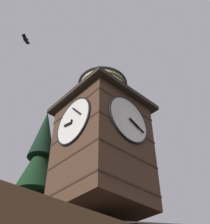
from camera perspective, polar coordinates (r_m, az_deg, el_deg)
The scene contains 3 objects.
clock_tower at distance 15.59m, azimuth -0.53°, elevation -4.49°, with size 4.47×4.47×9.52m.
flying_bird_high at distance 26.01m, azimuth 3.23°, elevation 3.43°, with size 0.29×0.72×0.14m.
flying_bird_low at distance 18.64m, azimuth -14.99°, elevation 13.31°, with size 0.72×0.59×0.17m.
Camera 1 is at (7.22, 9.69, 1.70)m, focal length 47.56 mm.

